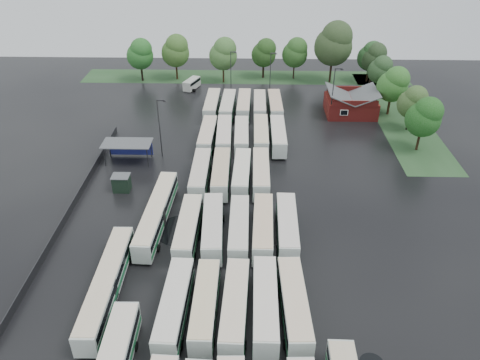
{
  "coord_description": "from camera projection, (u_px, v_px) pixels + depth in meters",
  "views": [
    {
      "loc": [
        3.5,
        -47.57,
        39.4
      ],
      "look_at": [
        2.0,
        12.0,
        2.5
      ],
      "focal_mm": 35.0,
      "sensor_mm": 36.0,
      "label": 1
    }
  ],
  "objects": [
    {
      "name": "ground",
      "position": [
        222.0,
        244.0,
        61.25
      ],
      "size": [
        160.0,
        160.0,
        0.0
      ],
      "primitive_type": "plane",
      "color": "black",
      "rests_on": "ground"
    },
    {
      "name": "brick_building",
      "position": [
        351.0,
        105.0,
        96.1
      ],
      "size": [
        10.07,
        8.6,
        5.39
      ],
      "color": "maroon",
      "rests_on": "ground"
    },
    {
      "name": "wash_shed",
      "position": [
        128.0,
        145.0,
        78.76
      ],
      "size": [
        8.2,
        4.2,
        3.58
      ],
      "color": "#2D2D30",
      "rests_on": "ground"
    },
    {
      "name": "utility_hut",
      "position": [
        122.0,
        183.0,
        71.61
      ],
      "size": [
        2.7,
        2.2,
        2.62
      ],
      "color": "black",
      "rests_on": "ground"
    },
    {
      "name": "grass_strip_north",
      "position": [
        245.0,
        77.0,
        116.28
      ],
      "size": [
        80.0,
        10.0,
        0.01
      ],
      "primitive_type": "cube",
      "color": "#274A25",
      "rests_on": "ground"
    },
    {
      "name": "grass_strip_east",
      "position": [
        398.0,
        114.0,
        96.9
      ],
      "size": [
        10.0,
        50.0,
        0.01
      ],
      "primitive_type": "cube",
      "color": "#274A25",
      "rests_on": "ground"
    },
    {
      "name": "west_fence",
      "position": [
        74.0,
        203.0,
        68.21
      ],
      "size": [
        0.1,
        50.0,
        1.2
      ],
      "primitive_type": "cube",
      "color": "#2D2D30",
      "rests_on": "ground"
    },
    {
      "name": "bus_r1c0",
      "position": [
        174.0,
        306.0,
        49.68
      ],
      "size": [
        2.94,
        12.24,
        3.39
      ],
      "rotation": [
        0.0,
        0.0,
        -0.03
      ],
      "color": "silver",
      "rests_on": "ground"
    },
    {
      "name": "bus_r1c1",
      "position": [
        205.0,
        305.0,
        49.87
      ],
      "size": [
        2.53,
        11.66,
        3.24
      ],
      "rotation": [
        0.0,
        0.0,
        -0.0
      ],
      "color": "silver",
      "rests_on": "ground"
    },
    {
      "name": "bus_r1c2",
      "position": [
        235.0,
        306.0,
        49.66
      ],
      "size": [
        2.98,
        12.14,
        3.36
      ],
      "rotation": [
        0.0,
        0.0,
        -0.04
      ],
      "color": "silver",
      "rests_on": "ground"
    },
    {
      "name": "bus_r1c3",
      "position": [
        265.0,
        305.0,
        49.8
      ],
      "size": [
        2.69,
        12.31,
        3.42
      ],
      "rotation": [
        0.0,
        0.0,
        -0.01
      ],
      "color": "silver",
      "rests_on": "ground"
    },
    {
      "name": "bus_r1c4",
      "position": [
        294.0,
        305.0,
        49.75
      ],
      "size": [
        3.1,
        12.34,
        3.41
      ],
      "rotation": [
        0.0,
        0.0,
        0.04
      ],
      "color": "silver",
      "rests_on": "ground"
    },
    {
      "name": "bus_r2c0",
      "position": [
        188.0,
        228.0,
        61.12
      ],
      "size": [
        2.72,
        12.1,
        3.36
      ],
      "rotation": [
        0.0,
        0.0,
        -0.01
      ],
      "color": "silver",
      "rests_on": "ground"
    },
    {
      "name": "bus_r2c1",
      "position": [
        213.0,
        227.0,
        61.24
      ],
      "size": [
        3.19,
        12.33,
        3.4
      ],
      "rotation": [
        0.0,
        0.0,
        0.05
      ],
      "color": "silver",
      "rests_on": "ground"
    },
    {
      "name": "bus_r2c2",
      "position": [
        239.0,
        229.0,
        61.09
      ],
      "size": [
        2.53,
        11.85,
        3.3
      ],
      "rotation": [
        0.0,
        0.0,
        0.0
      ],
      "color": "silver",
      "rests_on": "ground"
    },
    {
      "name": "bus_r2c3",
      "position": [
        263.0,
        228.0,
        61.2
      ],
      "size": [
        2.92,
        12.22,
        3.38
      ],
      "rotation": [
        0.0,
        0.0,
        -0.03
      ],
      "color": "silver",
      "rests_on": "ground"
    },
    {
      "name": "bus_r2c4",
      "position": [
        287.0,
        227.0,
        61.35
      ],
      "size": [
        2.79,
        12.18,
        3.38
      ],
      "rotation": [
        0.0,
        0.0,
        -0.02
      ],
      "color": "silver",
      "rests_on": "ground"
    },
    {
      "name": "bus_r3c0",
      "position": [
        200.0,
        174.0,
        72.85
      ],
      "size": [
        2.58,
        12.08,
        3.36
      ],
      "rotation": [
        0.0,
        0.0,
        0.0
      ],
      "color": "silver",
      "rests_on": "ground"
    },
    {
      "name": "bus_r3c1",
      "position": [
        221.0,
        173.0,
        72.97
      ],
      "size": [
        2.72,
        12.17,
        3.38
      ],
      "rotation": [
        0.0,
        0.0,
        0.01
      ],
      "color": "silver",
      "rests_on": "ground"
    },
    {
      "name": "bus_r3c2",
      "position": [
        242.0,
        174.0,
        73.02
      ],
      "size": [
        2.85,
        11.92,
        3.3
      ],
      "rotation": [
        0.0,
        0.0,
        -0.03
      ],
      "color": "silver",
      "rests_on": "ground"
    },
    {
      "name": "bus_r3c3",
      "position": [
        261.0,
        173.0,
        73.0
      ],
      "size": [
        2.6,
        12.09,
        3.36
      ],
      "rotation": [
        0.0,
        0.0,
        -0.0
      ],
      "color": "silver",
      "rests_on": "ground"
    },
    {
      "name": "bus_r4c0",
      "position": [
        207.0,
        136.0,
        84.22
      ],
      "size": [
        2.78,
        12.0,
        3.33
      ],
      "rotation": [
        0.0,
        0.0,
        -0.02
      ],
      "color": "silver",
      "rests_on": "ground"
    },
    {
      "name": "bus_r4c1",
      "position": [
        224.0,
        136.0,
        84.23
      ],
      "size": [
        2.9,
        12.23,
        3.39
      ],
      "rotation": [
        0.0,
        0.0,
        0.03
      ],
      "color": "silver",
      "rests_on": "ground"
    },
    {
      "name": "bus_r4c2",
      "position": [
        242.0,
        136.0,
        84.36
      ],
      "size": [
        2.66,
        11.68,
        3.24
      ],
      "rotation": [
        0.0,
        0.0,
        0.02
      ],
      "color": "silver",
      "rests_on": "ground"
    },
    {
      "name": "bus_r4c3",
      "position": [
        261.0,
        135.0,
        84.46
      ],
      "size": [
        2.61,
        12.23,
        3.4
      ],
      "rotation": [
        0.0,
        0.0,
        0.0
      ],
      "color": "silver",
      "rests_on": "ground"
    },
    {
      "name": "bus_r4c4",
      "position": [
        278.0,
        136.0,
        84.17
      ],
      "size": [
        2.61,
        12.16,
        3.38
      ],
      "rotation": [
        0.0,
        0.0,
        0.0
      ],
      "color": "silver",
      "rests_on": "ground"
    },
    {
      "name": "bus_r5c0",
      "position": [
        212.0,
        105.0,
        96.16
      ],
      "size": [
        2.81,
        12.26,
        3.4
      ],
      "rotation": [
        0.0,
        0.0,
        -0.02
      ],
      "color": "silver",
      "rests_on": "ground"
    },
    {
      "name": "bus_r5c1",
      "position": [
        228.0,
        106.0,
        95.82
      ],
      "size": [
        2.99,
        12.2,
        3.37
      ],
      "rotation": [
        0.0,
        0.0,
        -0.04
      ],
      "color": "silver",
      "rests_on": "ground"
    },
    {
      "name": "bus_r5c2",
      "position": [
        244.0,
        105.0,
        96.21
      ],
      "size": [
        2.81,
        12.09,
        3.35
      ],
      "rotation": [
        0.0,
        0.0,
        -0.02
      ],
      "color": "silver",
      "rests_on": "ground"
    },
    {
      "name": "bus_r5c3",
      "position": [
        260.0,
        106.0,
        96.14
      ],
      "size": [
        2.53,
        11.66,
        3.24
      ],
      "rotation": [
        0.0,
        0.0,
        -0.0
      ],
      "color": "silver",
      "rests_on": "ground"
    },
    {
      "name": "bus_r5c4",
      "position": [
        275.0,
        106.0,
        96.0
      ],
      "size": [
        2.8,
        12.0,
        3.32
      ],
      "rotation": [
        0.0,
        0.0,
        0.02
      ],
      "color": "silver",
      "rests_on": "ground"
    },
    {
      "name": "artic_bus_west_b",
      "position": [
        157.0,
        213.0,
        64.03
      ],
      "size": [
        3.3,
        17.75,
        3.28
      ],
      "rotation": [
        0.0,
        0.0,
        -0.05
      ],
      "color": "silver",
      "rests_on": "ground"
    },
    {
      "name": "artic_bus_west_c",
      "position": [
        107.0,
        284.0,
        52.48
      ],
      "size": [
        2.69,
        17.61,
        3.26
      ],
      "rotation": [
        0.0,
        0.0,
        0.01
      ],
      "color": "silver",
      "rests_on": "ground"
    },
    {
      "name": "minibus",
      "position": [
        192.0,
        84.0,
        108.63
      ],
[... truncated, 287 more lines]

